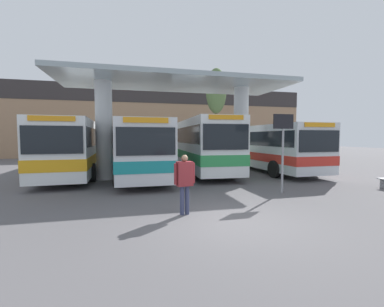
% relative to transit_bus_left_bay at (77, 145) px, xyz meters
% --- Properties ---
extents(ground_plane, '(100.00, 100.00, 0.00)m').
position_rel_transit_bus_left_bay_xyz_m(ground_plane, '(6.00, -11.25, -1.80)').
color(ground_plane, '#565456').
extents(townhouse_backdrop, '(40.00, 0.58, 8.52)m').
position_rel_transit_bus_left_bay_xyz_m(townhouse_backdrop, '(6.00, 14.03, 3.16)').
color(townhouse_backdrop, '#9E7A5B').
rests_on(townhouse_backdrop, ground_plane).
extents(station_canopy, '(13.10, 5.03, 5.62)m').
position_rel_transit_bus_left_bay_xyz_m(station_canopy, '(6.00, -2.93, 2.69)').
color(station_canopy, silver).
rests_on(station_canopy, ground_plane).
extents(transit_bus_left_bay, '(3.10, 12.35, 3.24)m').
position_rel_transit_bus_left_bay_xyz_m(transit_bus_left_bay, '(0.00, 0.00, 0.00)').
color(transit_bus_left_bay, white).
rests_on(transit_bus_left_bay, ground_plane).
extents(transit_bus_center_bay, '(2.85, 10.62, 3.15)m').
position_rel_transit_bus_left_bay_xyz_m(transit_bus_center_bay, '(3.93, -2.11, -0.04)').
color(transit_bus_center_bay, silver).
rests_on(transit_bus_center_bay, ground_plane).
extents(transit_bus_right_bay, '(3.01, 11.02, 3.42)m').
position_rel_transit_bus_left_bay_xyz_m(transit_bus_right_bay, '(7.97, -0.81, 0.10)').
color(transit_bus_right_bay, white).
rests_on(transit_bus_right_bay, ground_plane).
extents(transit_bus_far_right_bay, '(3.03, 10.34, 3.10)m').
position_rel_transit_bus_left_bay_xyz_m(transit_bus_far_right_bay, '(12.58, -1.52, -0.07)').
color(transit_bus_far_right_bay, silver).
rests_on(transit_bus_far_right_bay, ground_plane).
extents(info_sign_platform, '(0.90, 0.09, 3.27)m').
position_rel_transit_bus_left_bay_xyz_m(info_sign_platform, '(9.45, -8.38, 0.51)').
color(info_sign_platform, gray).
rests_on(info_sign_platform, ground_plane).
extents(pedestrian_waiting, '(0.67, 0.34, 1.80)m').
position_rel_transit_bus_left_bay_xyz_m(pedestrian_waiting, '(4.87, -10.35, -0.70)').
color(pedestrian_waiting, '#333856').
rests_on(pedestrian_waiting, ground_plane).
extents(poplar_tree_behind_left, '(2.01, 2.01, 9.07)m').
position_rel_transit_bus_left_bay_xyz_m(poplar_tree_behind_left, '(11.64, 6.42, 4.94)').
color(poplar_tree_behind_left, brown).
rests_on(poplar_tree_behind_left, ground_plane).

